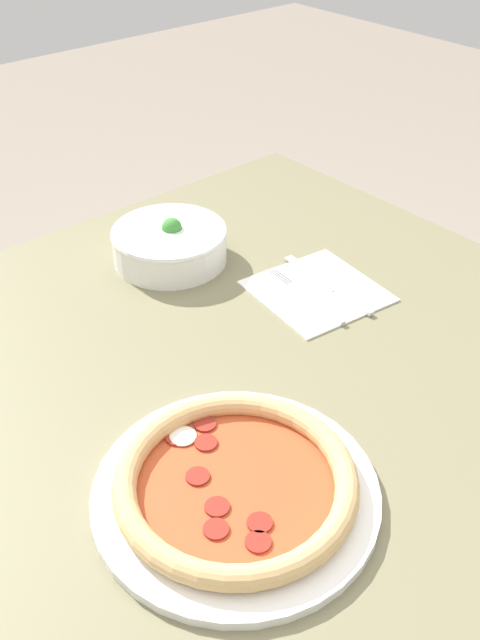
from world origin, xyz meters
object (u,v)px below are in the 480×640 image
object	(u,v)px
pizza	(236,485)
knife	(331,286)
fork	(306,296)
bowl	(170,242)

from	to	relation	value
pizza	knife	xyz separation A→B (m)	(0.37, 0.21, -0.01)
fork	knife	bearing A→B (deg)	-92.54
pizza	fork	bearing A→B (deg)	33.98
bowl	fork	size ratio (longest dim) A/B	1.07
pizza	fork	world-z (taller)	pizza
fork	pizza	bearing A→B (deg)	129.30
pizza	bowl	size ratio (longest dim) A/B	1.68
pizza	bowl	bearing A→B (deg)	61.86
bowl	knife	distance (m)	0.26
pizza	knife	size ratio (longest dim) A/B	1.58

